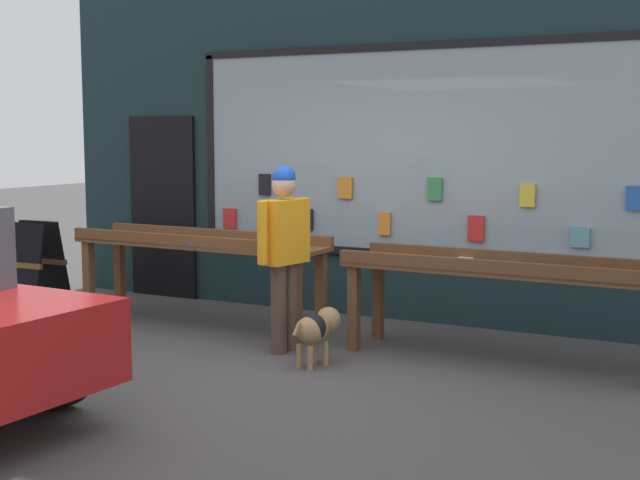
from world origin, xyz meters
name	(u,v)px	position (x,y,z in m)	size (l,w,h in m)	color
ground_plane	(274,371)	(0.00, 0.00, 0.00)	(40.00, 40.00, 0.00)	#474444
shopfront_facade	(390,139)	(-0.02, 2.39, 1.84)	(8.05, 0.29, 3.73)	#192D33
display_table_left	(199,250)	(-1.53, 1.14, 0.76)	(2.70, 0.69, 0.94)	brown
display_table_right	(501,276)	(1.53, 1.14, 0.72)	(2.70, 0.72, 0.90)	brown
person_browsing	(284,245)	(-0.24, 0.60, 0.95)	(0.30, 0.64, 1.63)	#4C382D
small_dog	(316,327)	(0.22, 0.31, 0.32)	(0.29, 0.56, 0.47)	#99724C
sandwich_board_sign	(33,263)	(-3.79, 1.17, 0.47)	(0.61, 0.62, 0.93)	black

